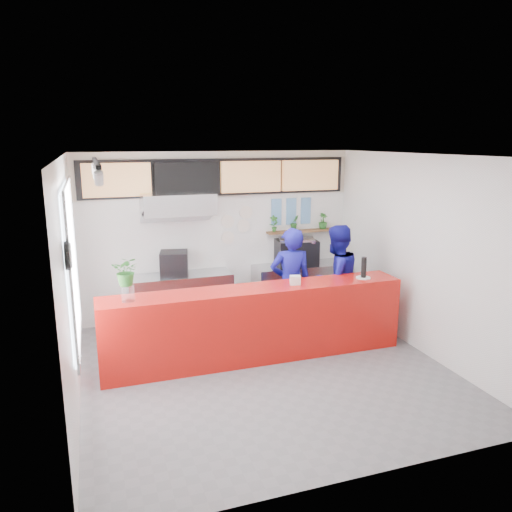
{
  "coord_description": "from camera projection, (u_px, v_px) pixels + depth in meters",
  "views": [
    {
      "loc": [
        -2.21,
        -6.18,
        3.2
      ],
      "look_at": [
        0.1,
        0.7,
        1.5
      ],
      "focal_mm": 35.0,
      "sensor_mm": 36.0,
      "label": 1
    }
  ],
  "objects": [
    {
      "name": "basil_vase",
      "position": [
        127.0,
        271.0,
        6.54
      ],
      "size": [
        0.43,
        0.4,
        0.4
      ],
      "primitive_type": "imported",
      "rotation": [
        0.0,
        0.0,
        -0.28
      ],
      "color": "#266222",
      "rests_on": "glass_vase"
    },
    {
      "name": "wall_right",
      "position": [
        421.0,
        254.0,
        7.55
      ],
      "size": [
        0.0,
        5.0,
        5.0
      ],
      "primitive_type": "plane",
      "rotation": [
        1.57,
        0.0,
        -1.57
      ],
      "color": "white",
      "rests_on": "ground"
    },
    {
      "name": "service_counter",
      "position": [
        256.0,
        323.0,
        7.36
      ],
      "size": [
        4.5,
        0.6,
        1.1
      ],
      "primitive_type": "cube",
      "color": "#B7130D",
      "rests_on": "ground"
    },
    {
      "name": "wall_clock_rim",
      "position": [
        67.0,
        256.0,
        5.06
      ],
      "size": [
        0.05,
        0.3,
        0.3
      ],
      "primitive_type": "cylinder",
      "rotation": [
        0.0,
        1.57,
        0.0
      ],
      "color": "black",
      "rests_on": "wall_left"
    },
    {
      "name": "white_plate",
      "position": [
        363.0,
        278.0,
        7.73
      ],
      "size": [
        0.29,
        0.29,
        0.02
      ],
      "primitive_type": "cylinder",
      "rotation": [
        0.0,
        0.0,
        0.38
      ],
      "color": "silver",
      "rests_on": "service_counter"
    },
    {
      "name": "cream_band",
      "position": [
        218.0,
        174.0,
        8.82
      ],
      "size": [
        5.0,
        0.02,
        0.8
      ],
      "primitive_type": "cube",
      "color": "beige",
      "rests_on": "wall_back"
    },
    {
      "name": "right_bench",
      "position": [
        300.0,
        287.0,
        9.51
      ],
      "size": [
        1.8,
        0.6,
        0.9
      ],
      "primitive_type": "cube",
      "color": "#B2B5BA",
      "rests_on": "ground"
    },
    {
      "name": "track_rail",
      "position": [
        96.0,
        162.0,
        5.8
      ],
      "size": [
        0.05,
        2.4,
        0.04
      ],
      "primitive_type": "cube",
      "color": "black",
      "rests_on": "ceiling"
    },
    {
      "name": "photo_frame_b",
      "position": [
        291.0,
        205.0,
        9.39
      ],
      "size": [
        0.2,
        0.02,
        0.25
      ],
      "primitive_type": "cube",
      "color": "#598CBF",
      "rests_on": "wall_back"
    },
    {
      "name": "dec_plate_c",
      "position": [
        228.0,
        238.0,
        9.11
      ],
      "size": [
        0.24,
        0.03,
        0.24
      ],
      "primitive_type": "cylinder",
      "rotation": [
        1.57,
        0.0,
        0.0
      ],
      "color": "silver",
      "rests_on": "wall_back"
    },
    {
      "name": "photo_frame_e",
      "position": [
        291.0,
        218.0,
        9.44
      ],
      "size": [
        0.2,
        0.02,
        0.25
      ],
      "primitive_type": "cube",
      "color": "#598CBF",
      "rests_on": "wall_back"
    },
    {
      "name": "hood_lip",
      "position": [
        178.0,
        215.0,
        8.41
      ],
      "size": [
        1.2,
        0.69,
        0.31
      ],
      "primitive_type": "cube",
      "rotation": [
        -0.35,
        0.0,
        0.0
      ],
      "color": "#B2B5BA",
      "rests_on": "ceiling"
    },
    {
      "name": "espresso_tray",
      "position": [
        297.0,
        240.0,
        9.27
      ],
      "size": [
        0.75,
        0.62,
        0.06
      ],
      "primitive_type": "cube",
      "rotation": [
        0.0,
        0.0,
        -0.3
      ],
      "color": "#ACAEB3",
      "rests_on": "espresso_machine"
    },
    {
      "name": "photo_frame_d",
      "position": [
        276.0,
        219.0,
        9.35
      ],
      "size": [
        0.2,
        0.02,
        0.25
      ],
      "primitive_type": "cube",
      "color": "#598CBF",
      "rests_on": "wall_back"
    },
    {
      "name": "window_pane",
      "position": [
        72.0,
        262.0,
        6.24
      ],
      "size": [
        0.04,
        2.2,
        1.9
      ],
      "primitive_type": "cube",
      "color": "silver",
      "rests_on": "wall_left"
    },
    {
      "name": "menu_board_far_left",
      "position": [
        117.0,
        180.0,
        8.19
      ],
      "size": [
        1.1,
        0.1,
        0.55
      ],
      "primitive_type": "cube",
      "color": "tan",
      "rests_on": "wall_back"
    },
    {
      "name": "menu_board_mid_right",
      "position": [
        251.0,
        177.0,
        8.91
      ],
      "size": [
        1.1,
        0.1,
        0.55
      ],
      "primitive_type": "cube",
      "color": "tan",
      "rests_on": "wall_back"
    },
    {
      "name": "photo_frame_c",
      "position": [
        306.0,
        204.0,
        9.48
      ],
      "size": [
        0.2,
        0.02,
        0.25
      ],
      "primitive_type": "cube",
      "color": "#598CBF",
      "rests_on": "wall_back"
    },
    {
      "name": "glass_vase",
      "position": [
        128.0,
        294.0,
        6.61
      ],
      "size": [
        0.21,
        0.21,
        0.21
      ],
      "primitive_type": "cylinder",
      "rotation": [
        0.0,
        0.0,
        -0.24
      ],
      "color": "silver",
      "rests_on": "service_counter"
    },
    {
      "name": "photo_frame_a",
      "position": [
        276.0,
        205.0,
        9.29
      ],
      "size": [
        0.2,
        0.02,
        0.25
      ],
      "primitive_type": "cube",
      "color": "#598CBF",
      "rests_on": "wall_back"
    },
    {
      "name": "pepper_mill",
      "position": [
        364.0,
        267.0,
        7.69
      ],
      "size": [
        0.09,
        0.09,
        0.32
      ],
      "primitive_type": "cylinder",
      "rotation": [
        0.0,
        0.0,
        0.11
      ],
      "color": "black",
      "rests_on": "white_plate"
    },
    {
      "name": "napkin_holder",
      "position": [
        295.0,
        280.0,
        7.38
      ],
      "size": [
        0.18,
        0.14,
        0.14
      ],
      "primitive_type": "cube",
      "rotation": [
        0.0,
        0.0,
        -0.29
      ],
      "color": "silver",
      "rests_on": "service_counter"
    },
    {
      "name": "dec_plate_a",
      "position": [
        228.0,
        221.0,
        9.04
      ],
      "size": [
        0.24,
        0.03,
        0.24
      ],
      "primitive_type": "cylinder",
      "rotation": [
        1.57,
        0.0,
        0.0
      ],
      "color": "silver",
      "rests_on": "wall_back"
    },
    {
      "name": "herb_a",
      "position": [
        274.0,
        223.0,
        9.27
      ],
      "size": [
        0.17,
        0.12,
        0.31
      ],
      "primitive_type": "imported",
      "rotation": [
        0.0,
        0.0,
        0.04
      ],
      "color": "#266222",
      "rests_on": "herb_shelf"
    },
    {
      "name": "espresso_machine",
      "position": [
        296.0,
        252.0,
        9.32
      ],
      "size": [
        0.8,
        0.62,
        0.48
      ],
      "primitive_type": "cube",
      "rotation": [
        0.0,
        0.0,
        -0.12
      ],
      "color": "black",
      "rests_on": "right_bench"
    },
    {
      "name": "extraction_hood",
      "position": [
        178.0,
        204.0,
        8.36
      ],
      "size": [
        1.2,
        0.7,
        0.35
      ],
      "primitive_type": "cube",
      "color": "#B2B5BA",
      "rests_on": "ceiling"
    },
    {
      "name": "window_frame",
      "position": [
        74.0,
        262.0,
        6.25
      ],
      "size": [
        0.03,
        2.3,
        2.0
      ],
      "primitive_type": "cube",
      "color": "#B2B5BA",
      "rests_on": "wall_left"
    },
    {
      "name": "herb_b",
      "position": [
        295.0,
        223.0,
        9.4
      ],
      "size": [
        0.18,
        0.16,
        0.3
      ],
      "primitive_type": "imported",
      "rotation": [
        0.0,
        0.0,
        0.16
      ],
      "color": "#266222",
      "rests_on": "herb_shelf"
    },
    {
      "name": "soffit",
      "position": [
        219.0,
        177.0,
        8.81
      ],
      "size": [
        4.8,
        0.04,
        0.65
      ],
      "primitive_type": "cube",
      "color": "black",
      "rests_on": "wall_back"
    },
    {
      "name": "herb_d",
      "position": [
        323.0,
        221.0,
        9.58
      ],
      "size": [
        0.2,
        0.19,
        0.3
      ],
      "primitive_type": "imported",
      "rotation": [
        0.0,
        0.0,
        0.25
      ],
      "color": "#266222",
      "rests_on": "herb_shelf"
    },
    {
      "name": "floor",
      "position": [
        265.0,
        369.0,
        7.12
      ],
      "size": [
        5.0,
        5.0,
        0.0
      ],
      "primitive_type": "plane",
      "color": "slate",
      "rests_on": "ground"
    },
    {
      "name": "staff_center",
      "position": [
        291.0,
        284.0,
        8.04
      ],
      "size": [
        0.74,
        0.55,
        1.85
      ],
      "primitive_type": "imported",
      "rotation": [
        0.0,
        0.0,
        2.98
      ],
      "color": "navy",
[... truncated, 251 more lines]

